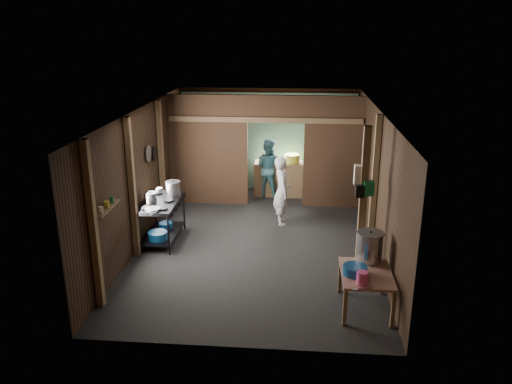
# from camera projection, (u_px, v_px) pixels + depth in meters

# --- Properties ---
(floor) EXTENTS (4.50, 7.00, 0.00)m
(floor) POSITION_uv_depth(u_px,v_px,m) (257.00, 241.00, 10.09)
(floor) COLOR #272727
(floor) RESTS_ON ground
(ceiling) EXTENTS (4.50, 7.00, 0.00)m
(ceiling) POSITION_uv_depth(u_px,v_px,m) (257.00, 111.00, 9.27)
(ceiling) COLOR #443F3B
(ceiling) RESTS_ON ground
(wall_back) EXTENTS (4.50, 0.00, 2.60)m
(wall_back) POSITION_uv_depth(u_px,v_px,m) (268.00, 140.00, 12.99)
(wall_back) COLOR #432B18
(wall_back) RESTS_ON ground
(wall_front) EXTENTS (4.50, 0.00, 2.60)m
(wall_front) POSITION_uv_depth(u_px,v_px,m) (234.00, 259.00, 6.37)
(wall_front) COLOR #432B18
(wall_front) RESTS_ON ground
(wall_left) EXTENTS (0.00, 7.00, 2.60)m
(wall_left) POSITION_uv_depth(u_px,v_px,m) (142.00, 176.00, 9.86)
(wall_left) COLOR #432B18
(wall_left) RESTS_ON ground
(wall_right) EXTENTS (0.00, 7.00, 2.60)m
(wall_right) POSITION_uv_depth(u_px,v_px,m) (376.00, 182.00, 9.50)
(wall_right) COLOR #432B18
(wall_right) RESTS_ON ground
(partition_left) EXTENTS (1.85, 0.10, 2.60)m
(partition_left) POSITION_uv_depth(u_px,v_px,m) (208.00, 150.00, 11.87)
(partition_left) COLOR #49301C
(partition_left) RESTS_ON floor
(partition_right) EXTENTS (1.35, 0.10, 2.60)m
(partition_right) POSITION_uv_depth(u_px,v_px,m) (333.00, 153.00, 11.63)
(partition_right) COLOR #49301C
(partition_right) RESTS_ON floor
(partition_header) EXTENTS (1.30, 0.10, 0.60)m
(partition_header) POSITION_uv_depth(u_px,v_px,m) (276.00, 109.00, 11.43)
(partition_header) COLOR #49301C
(partition_header) RESTS_ON wall_back
(turquoise_panel) EXTENTS (4.40, 0.06, 2.50)m
(turquoise_panel) POSITION_uv_depth(u_px,v_px,m) (268.00, 142.00, 12.95)
(turquoise_panel) COLOR #85BAB0
(turquoise_panel) RESTS_ON wall_back
(back_counter) EXTENTS (1.20, 0.50, 0.85)m
(back_counter) POSITION_uv_depth(u_px,v_px,m) (279.00, 179.00, 12.72)
(back_counter) COLOR olive
(back_counter) RESTS_ON floor
(wall_clock) EXTENTS (0.20, 0.03, 0.20)m
(wall_clock) POSITION_uv_depth(u_px,v_px,m) (278.00, 117.00, 12.69)
(wall_clock) COLOR silver
(wall_clock) RESTS_ON wall_back
(post_left_a) EXTENTS (0.10, 0.12, 2.60)m
(post_left_a) POSITION_uv_depth(u_px,v_px,m) (93.00, 226.00, 7.40)
(post_left_a) COLOR olive
(post_left_a) RESTS_ON floor
(post_left_b) EXTENTS (0.10, 0.12, 2.60)m
(post_left_b) POSITION_uv_depth(u_px,v_px,m) (132.00, 189.00, 9.10)
(post_left_b) COLOR olive
(post_left_b) RESTS_ON floor
(post_left_c) EXTENTS (0.10, 0.12, 2.60)m
(post_left_c) POSITION_uv_depth(u_px,v_px,m) (161.00, 160.00, 10.99)
(post_left_c) COLOR olive
(post_left_c) RESTS_ON floor
(post_right) EXTENTS (0.10, 0.12, 2.60)m
(post_right) POSITION_uv_depth(u_px,v_px,m) (374.00, 185.00, 9.31)
(post_right) COLOR olive
(post_right) RESTS_ON floor
(post_free) EXTENTS (0.12, 0.12, 2.60)m
(post_free) POSITION_uv_depth(u_px,v_px,m) (363.00, 204.00, 8.30)
(post_free) COLOR olive
(post_free) RESTS_ON floor
(cross_beam) EXTENTS (4.40, 0.12, 0.12)m
(cross_beam) POSITION_uv_depth(u_px,v_px,m) (265.00, 120.00, 11.48)
(cross_beam) COLOR olive
(cross_beam) RESTS_ON wall_left
(pan_lid_big) EXTENTS (0.03, 0.34, 0.34)m
(pan_lid_big) POSITION_uv_depth(u_px,v_px,m) (148.00, 154.00, 10.13)
(pan_lid_big) COLOR slate
(pan_lid_big) RESTS_ON wall_left
(pan_lid_small) EXTENTS (0.03, 0.30, 0.30)m
(pan_lid_small) POSITION_uv_depth(u_px,v_px,m) (154.00, 154.00, 10.54)
(pan_lid_small) COLOR black
(pan_lid_small) RESTS_ON wall_left
(wall_shelf) EXTENTS (0.14, 0.80, 0.03)m
(wall_shelf) POSITION_uv_depth(u_px,v_px,m) (107.00, 208.00, 7.84)
(wall_shelf) COLOR olive
(wall_shelf) RESTS_ON wall_left
(jar_white) EXTENTS (0.07, 0.07, 0.10)m
(jar_white) POSITION_uv_depth(u_px,v_px,m) (101.00, 210.00, 7.58)
(jar_white) COLOR silver
(jar_white) RESTS_ON wall_shelf
(jar_yellow) EXTENTS (0.08, 0.08, 0.10)m
(jar_yellow) POSITION_uv_depth(u_px,v_px,m) (107.00, 204.00, 7.82)
(jar_yellow) COLOR #E3EA43
(jar_yellow) RESTS_ON wall_shelf
(jar_green) EXTENTS (0.06, 0.06, 0.10)m
(jar_green) POSITION_uv_depth(u_px,v_px,m) (112.00, 200.00, 8.02)
(jar_green) COLOR #178443
(jar_green) RESTS_ON wall_shelf
(bag_white) EXTENTS (0.22, 0.15, 0.32)m
(bag_white) POSITION_uv_depth(u_px,v_px,m) (361.00, 175.00, 8.23)
(bag_white) COLOR silver
(bag_white) RESTS_ON post_free
(bag_green) EXTENTS (0.16, 0.12, 0.24)m
(bag_green) POSITION_uv_depth(u_px,v_px,m) (369.00, 188.00, 8.14)
(bag_green) COLOR #178443
(bag_green) RESTS_ON post_free
(bag_black) EXTENTS (0.14, 0.10, 0.20)m
(bag_black) POSITION_uv_depth(u_px,v_px,m) (360.00, 191.00, 8.15)
(bag_black) COLOR black
(bag_black) RESTS_ON post_free
(gas_range) EXTENTS (0.73, 1.41, 0.83)m
(gas_range) POSITION_uv_depth(u_px,v_px,m) (162.00, 221.00, 10.00)
(gas_range) COLOR black
(gas_range) RESTS_ON floor
(prep_table) EXTENTS (0.74, 1.02, 0.61)m
(prep_table) POSITION_uv_depth(u_px,v_px,m) (365.00, 291.00, 7.61)
(prep_table) COLOR #A46A54
(prep_table) RESTS_ON floor
(stove_pot_large) EXTENTS (0.38, 0.38, 0.30)m
(stove_pot_large) POSITION_uv_depth(u_px,v_px,m) (173.00, 189.00, 10.19)
(stove_pot_large) COLOR #BABABD
(stove_pot_large) RESTS_ON gas_range
(stove_pot_med) EXTENTS (0.30, 0.30, 0.21)m
(stove_pot_med) POSITION_uv_depth(u_px,v_px,m) (150.00, 198.00, 9.79)
(stove_pot_med) COLOR #BABABD
(stove_pot_med) RESTS_ON gas_range
(stove_saucepan) EXTENTS (0.18, 0.18, 0.09)m
(stove_saucepan) POSITION_uv_depth(u_px,v_px,m) (159.00, 190.00, 10.38)
(stove_saucepan) COLOR #BABABD
(stove_saucepan) RESTS_ON gas_range
(frying_pan) EXTENTS (0.44, 0.57, 0.07)m
(frying_pan) POSITION_uv_depth(u_px,v_px,m) (153.00, 209.00, 9.36)
(frying_pan) COLOR slate
(frying_pan) RESTS_ON gas_range
(blue_tub_front) EXTENTS (0.38, 0.38, 0.15)m
(blue_tub_front) POSITION_uv_depth(u_px,v_px,m) (158.00, 236.00, 9.76)
(blue_tub_front) COLOR navy
(blue_tub_front) RESTS_ON gas_range
(blue_tub_back) EXTENTS (0.28, 0.28, 0.11)m
(blue_tub_back) POSITION_uv_depth(u_px,v_px,m) (166.00, 225.00, 10.32)
(blue_tub_back) COLOR navy
(blue_tub_back) RESTS_ON gas_range
(stock_pot) EXTENTS (0.47, 0.47, 0.49)m
(stock_pot) POSITION_uv_depth(u_px,v_px,m) (370.00, 247.00, 7.83)
(stock_pot) COLOR #BABABD
(stock_pot) RESTS_ON prep_table
(wash_basin) EXTENTS (0.47, 0.47, 0.13)m
(wash_basin) POSITION_uv_depth(u_px,v_px,m) (355.00, 270.00, 7.45)
(wash_basin) COLOR navy
(wash_basin) RESTS_ON prep_table
(pink_bucket) EXTENTS (0.20, 0.20, 0.19)m
(pink_bucket) POSITION_uv_depth(u_px,v_px,m) (362.00, 278.00, 7.14)
(pink_bucket) COLOR #F05399
(pink_bucket) RESTS_ON prep_table
(knife) EXTENTS (0.30, 0.12, 0.01)m
(knife) POSITION_uv_depth(u_px,v_px,m) (362.00, 289.00, 7.05)
(knife) COLOR #BABABD
(knife) RESTS_ON prep_table
(yellow_tub) EXTENTS (0.37, 0.37, 0.21)m
(yellow_tub) POSITION_uv_depth(u_px,v_px,m) (292.00, 159.00, 12.53)
(yellow_tub) COLOR #E3EA43
(yellow_tub) RESTS_ON back_counter
(red_cup) EXTENTS (0.11, 0.11, 0.13)m
(red_cup) POSITION_uv_depth(u_px,v_px,m) (265.00, 159.00, 12.59)
(red_cup) COLOR #D14535
(red_cup) RESTS_ON back_counter
(cook) EXTENTS (0.45, 0.60, 1.48)m
(cook) POSITION_uv_depth(u_px,v_px,m) (282.00, 191.00, 10.78)
(cook) COLOR white
(cook) RESTS_ON floor
(worker_back) EXTENTS (0.85, 0.75, 1.46)m
(worker_back) POSITION_uv_depth(u_px,v_px,m) (268.00, 168.00, 12.52)
(worker_back) COLOR teal
(worker_back) RESTS_ON floor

